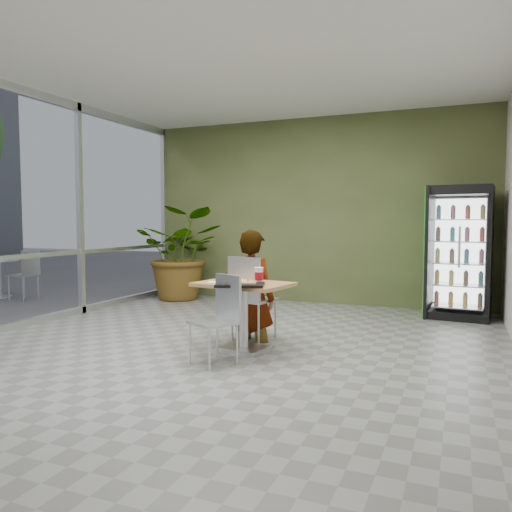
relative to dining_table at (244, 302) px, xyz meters
The scene contains 13 objects.
ground 0.58m from the dining_table, 160.11° to the right, with size 7.00×7.00×0.00m, color gray.
room_envelope 1.09m from the dining_table, 160.11° to the right, with size 6.00×7.00×3.20m, color beige, non-canonical shape.
storefront_frame 3.39m from the dining_table, behind, with size 0.10×7.00×3.20m, color silver, non-canonical shape.
dining_table is the anchor object (origin of this frame).
chair_far 0.45m from the dining_table, 105.56° to the left, with size 0.52×0.53×1.01m.
chair_near 0.53m from the dining_table, 91.70° to the right, with size 0.53×0.53×0.88m.
seated_woman 0.50m from the dining_table, 101.68° to the left, with size 0.60×0.39×1.62m, color black.
pizza_plate 0.24m from the dining_table, 141.35° to the left, with size 0.32×0.24×0.03m.
soda_cup 0.34m from the dining_table, ahead, with size 0.10×0.10×0.17m.
napkin_stack 0.39m from the dining_table, 143.43° to the right, with size 0.13×0.13×0.02m, color white.
cafeteria_tray 0.38m from the dining_table, 73.23° to the right, with size 0.49×0.36×0.03m, color black.
beverage_fridge 3.63m from the dining_table, 52.96° to the left, with size 0.94×0.75×1.93m.
potted_plant 3.81m from the dining_table, 130.88° to the left, with size 1.51×1.30×1.68m, color #315F26.
Camera 1 is at (2.41, -4.89, 1.42)m, focal length 35.00 mm.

